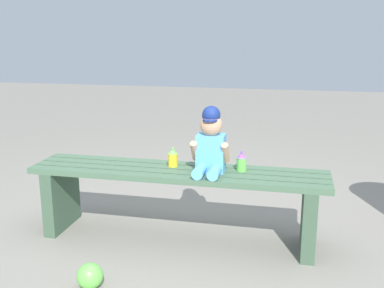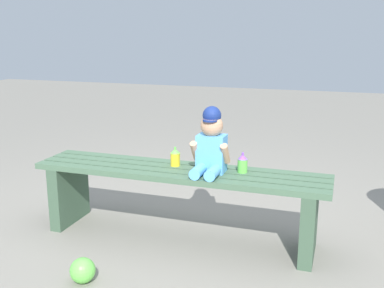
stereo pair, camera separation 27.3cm
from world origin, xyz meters
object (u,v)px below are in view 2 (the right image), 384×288
at_px(park_bench, 179,190).
at_px(child_figure, 211,144).
at_px(sippy_cup_left, 175,157).
at_px(toy_ball, 83,270).
at_px(sippy_cup_right, 243,163).

bearing_deg(park_bench, child_figure, -1.81).
bearing_deg(child_figure, sippy_cup_left, 165.89).
xyz_separation_m(child_figure, toy_ball, (-0.51, -0.67, -0.57)).
height_order(sippy_cup_right, toy_ball, sippy_cup_right).
distance_m(sippy_cup_right, toy_ball, 1.10).
bearing_deg(child_figure, park_bench, 178.19).
relative_size(park_bench, sippy_cup_right, 14.98).
bearing_deg(sippy_cup_left, toy_ball, -109.09).
bearing_deg(sippy_cup_right, sippy_cup_left, 180.00).
distance_m(sippy_cup_left, toy_ball, 0.90).
bearing_deg(child_figure, toy_ball, -127.09).
xyz_separation_m(park_bench, toy_ball, (-0.30, -0.68, -0.25)).
bearing_deg(toy_ball, sippy_cup_right, 46.74).
xyz_separation_m(sippy_cup_left, sippy_cup_right, (0.44, 0.00, 0.00)).
relative_size(sippy_cup_left, toy_ball, 0.91).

